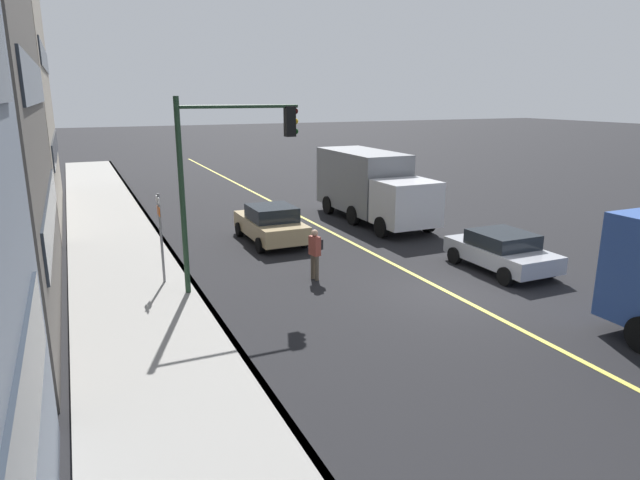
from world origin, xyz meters
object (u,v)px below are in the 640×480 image
Objects in this scene: street_sign_post at (161,233)px; car_silver at (501,250)px; traffic_light_mast at (227,162)px; truck_gray at (371,185)px; pedestrian_with_backpack at (315,250)px; car_tan at (271,224)px.

car_silver is at bearing -105.79° from street_sign_post.
car_silver is 9.76m from traffic_light_mast.
truck_gray reaches higher than pedestrian_with_backpack.
pedestrian_with_backpack is (-5.11, 0.26, 0.21)m from car_tan.
truck_gray is 1.33× the size of traffic_light_mast.
traffic_light_mast is (1.82, 9.01, 3.28)m from car_silver.
street_sign_post is (-3.78, 4.90, 0.98)m from car_tan.
pedestrian_with_backpack is 0.57× the size of street_sign_post.
traffic_light_mast is 1.96× the size of street_sign_post.
truck_gray reaches higher than car_silver.
traffic_light_mast is (-5.03, 3.03, 3.22)m from car_tan.
street_sign_post reaches higher than pedestrian_with_backpack.
car_silver is 0.91× the size of car_tan.
traffic_light_mast is 3.17m from street_sign_post.
car_tan reaches higher than car_silver.
truck_gray is 4.62× the size of pedestrian_with_backpack.
car_tan is at bearing -52.35° from street_sign_post.
car_silver is 6.47m from pedestrian_with_backpack.
street_sign_post is (-5.65, 10.60, 0.03)m from truck_gray.
pedestrian_with_backpack is 4.10m from traffic_light_mast.
car_tan is (6.85, 5.97, 0.07)m from car_silver.
street_sign_post is (3.07, 10.87, 1.04)m from car_silver.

